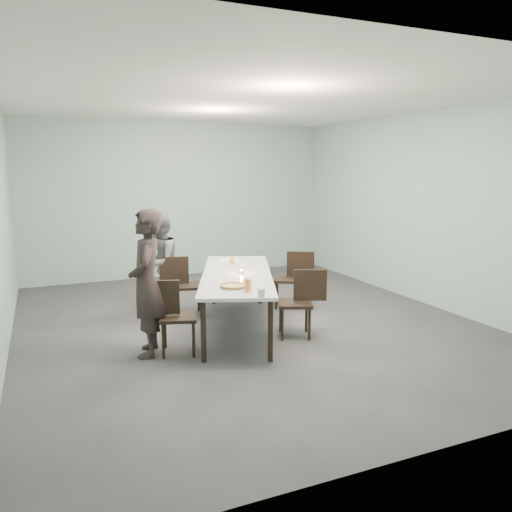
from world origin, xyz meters
name	(u,v)px	position (x,y,z in m)	size (l,w,h in m)	color
ground	(248,323)	(0.00, 0.00, 0.00)	(7.00, 7.00, 0.00)	#333335
room_shell	(247,176)	(0.00, 0.00, 2.03)	(6.02, 7.02, 3.01)	#93BAB1
table	(237,277)	(-0.20, -0.11, 0.69)	(1.78, 2.75, 0.75)	white
chair_near_left	(171,311)	(-1.24, -0.69, 0.50)	(0.65, 0.52, 0.87)	black
chair_far_left	(182,282)	(-0.72, 0.76, 0.50)	(0.64, 0.50, 0.87)	black
chair_near_right	(301,298)	(0.43, -0.75, 0.50)	(0.65, 0.55, 0.87)	black
chair_far_right	(293,275)	(0.97, 0.51, 0.50)	(0.65, 0.57, 0.87)	black
diner_near	(147,283)	(-1.49, -0.61, 0.84)	(0.61, 0.40, 1.69)	black
diner_far	(160,263)	(-0.97, 1.05, 0.74)	(0.72, 0.56, 1.48)	slate
pizza	(233,286)	(-0.53, -0.86, 0.77)	(0.34, 0.34, 0.04)	white
side_plate	(245,283)	(-0.32, -0.70, 0.76)	(0.18, 0.18, 0.01)	white
beer_glass	(248,285)	(-0.44, -1.09, 0.82)	(0.08, 0.08, 0.15)	orange
water_tumbler	(261,293)	(-0.40, -1.36, 0.80)	(0.08, 0.08, 0.09)	silver
tealight	(241,272)	(-0.15, -0.14, 0.77)	(0.06, 0.06, 0.05)	silver
amber_tumbler	(232,262)	(-0.03, 0.50, 0.79)	(0.07, 0.07, 0.08)	orange
menu	(229,260)	(0.04, 0.83, 0.75)	(0.30, 0.22, 0.01)	silver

